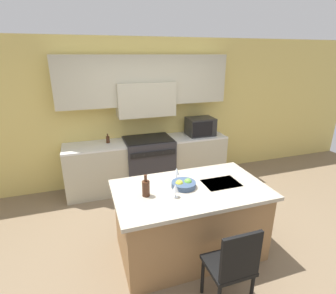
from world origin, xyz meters
name	(u,v)px	position (x,y,z in m)	size (l,w,h in m)	color
ground_plane	(182,241)	(0.00, 0.00, 0.00)	(10.00, 10.00, 0.00)	#7A664C
back_cabinetry	(144,102)	(0.00, 2.01, 1.58)	(10.00, 0.46, 2.70)	#DBC166
back_counter	(149,163)	(0.00, 1.75, 0.46)	(3.01, 0.62, 0.91)	#B2AD93
range_stove	(149,162)	(0.00, 1.73, 0.47)	(0.88, 0.70, 0.95)	#2D2D33
microwave	(200,126)	(1.05, 1.75, 1.08)	(0.51, 0.40, 0.34)	black
kitchen_island	(190,220)	(0.03, -0.17, 0.45)	(1.82, 1.06, 0.90)	olive
island_chair	(233,265)	(0.09, -1.07, 0.54)	(0.42, 0.40, 0.95)	black
wine_bottle	(146,188)	(-0.52, -0.18, 1.00)	(0.09, 0.09, 0.26)	#422314
wine_glass_near	(175,188)	(-0.21, -0.31, 1.01)	(0.07, 0.07, 0.16)	white
wine_glass_far	(177,171)	(-0.05, 0.10, 1.01)	(0.07, 0.07, 0.16)	white
fruit_bowl	(184,184)	(-0.04, -0.12, 0.94)	(0.29, 0.29, 0.10)	#384C6B
oil_bottle_on_counter	(108,139)	(-0.72, 1.82, 0.97)	(0.06, 0.06, 0.17)	#422314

